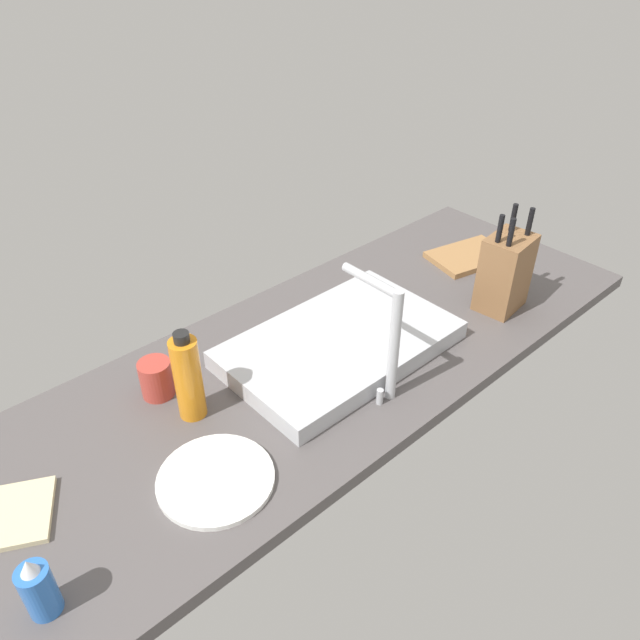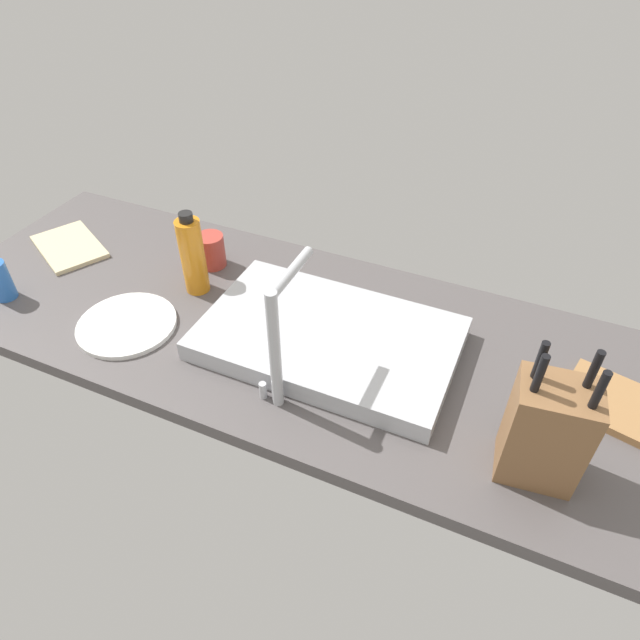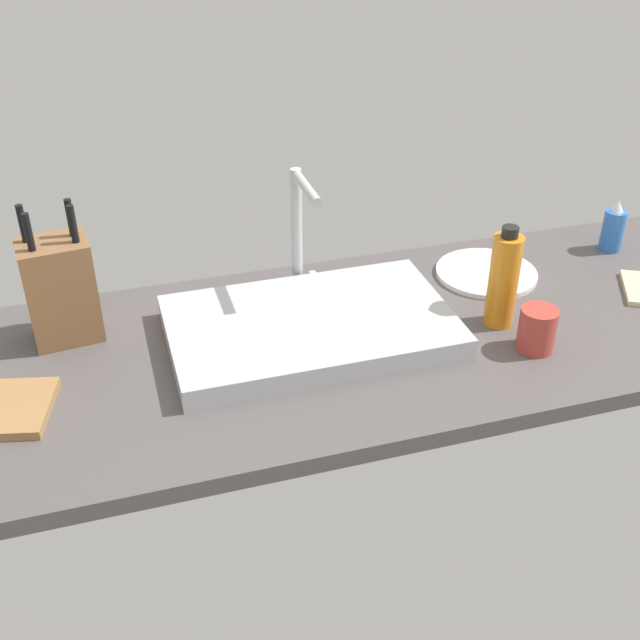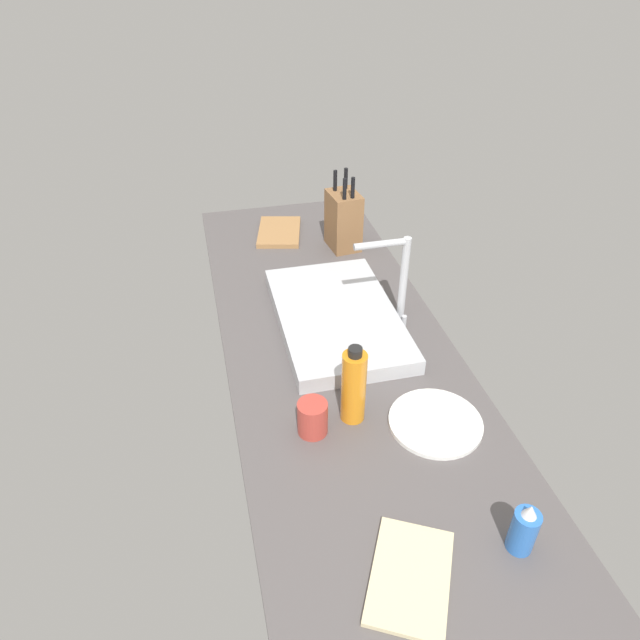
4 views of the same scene
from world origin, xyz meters
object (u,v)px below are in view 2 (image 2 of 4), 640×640
object	(u,v)px
knife_block	(546,431)
coffee_mug	(211,251)
sink_basin	(328,338)
faucet	(278,333)
dinner_plate	(127,325)
water_bottle	(193,255)
cutting_board	(626,409)
dish_towel	(69,247)

from	to	relation	value
knife_block	coffee_mug	world-z (taller)	knife_block
sink_basin	faucet	bearing A→B (deg)	80.72
sink_basin	dinner_plate	bearing A→B (deg)	15.98
knife_block	water_bottle	world-z (taller)	knife_block
water_bottle	coffee_mug	size ratio (longest dim) A/B	2.45
cutting_board	dish_towel	distance (cm)	146.57
dish_towel	faucet	bearing A→B (deg)	163.01
knife_block	coffee_mug	size ratio (longest dim) A/B	3.19
dish_towel	cutting_board	bearing A→B (deg)	179.95
knife_block	sink_basin	bearing A→B (deg)	-24.09
dinner_plate	coffee_mug	bearing A→B (deg)	-99.06
cutting_board	dish_towel	size ratio (longest dim) A/B	1.06
water_bottle	dinner_plate	xyz separation A→B (cm)	(7.29, 19.50, -9.80)
sink_basin	water_bottle	size ratio (longest dim) A/B	2.58
sink_basin	coffee_mug	distance (cm)	45.24
knife_block	dish_towel	size ratio (longest dim) A/B	1.27
faucet	knife_block	world-z (taller)	knife_block
cutting_board	dinner_plate	size ratio (longest dim) A/B	1.03
dinner_plate	coffee_mug	world-z (taller)	coffee_mug
faucet	coffee_mug	xyz separation A→B (cm)	(39.00, -34.57, -12.89)
knife_block	water_bottle	bearing A→B (deg)	-20.29
cutting_board	knife_block	bearing A→B (deg)	54.44
water_bottle	dish_towel	xyz separation A→B (cm)	(44.12, -0.94, -9.80)
knife_block	cutting_board	world-z (taller)	knife_block
cutting_board	dinner_plate	bearing A→B (deg)	10.49
faucet	coffee_mug	size ratio (longest dim) A/B	3.17
cutting_board	dinner_plate	xyz separation A→B (cm)	(109.74, 20.31, -0.30)
dinner_plate	dish_towel	xyz separation A→B (cm)	(36.83, -20.44, 0.00)
faucet	water_bottle	distance (cm)	44.14
sink_basin	dinner_plate	world-z (taller)	sink_basin
faucet	sink_basin	bearing A→B (deg)	-99.28
faucet	dinner_plate	xyz separation A→B (cm)	(43.84, -4.21, -16.84)
knife_block	dinner_plate	size ratio (longest dim) A/B	1.24
sink_basin	cutting_board	bearing A→B (deg)	-173.72
dish_towel	coffee_mug	world-z (taller)	coffee_mug
faucet	coffee_mug	distance (cm)	53.69
cutting_board	coffee_mug	size ratio (longest dim) A/B	2.65
sink_basin	coffee_mug	bearing A→B (deg)	-22.08
cutting_board	water_bottle	distance (cm)	102.90
water_bottle	coffee_mug	world-z (taller)	water_bottle
faucet	dinner_plate	size ratio (longest dim) A/B	1.23
coffee_mug	dinner_plate	bearing A→B (deg)	80.94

